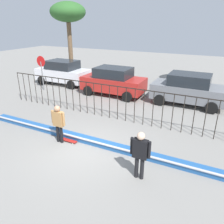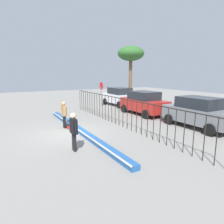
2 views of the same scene
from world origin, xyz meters
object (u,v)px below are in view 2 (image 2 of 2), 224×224
Objects in this scene: parked_car_white at (120,96)px; parked_car_red at (144,103)px; skateboard at (69,128)px; stop_sign at (101,91)px; parked_car_gray at (198,112)px; camera_operator at (74,128)px; skateboarder at (64,112)px; palm_tree_short at (131,55)px.

parked_car_red is at bearing -8.84° from parked_car_white.
parked_car_red is (-1.23, 6.75, 0.91)m from skateboard.
parked_car_white is at bearing 83.45° from stop_sign.
camera_operator is at bearing -88.42° from parked_car_gray.
parked_car_red reaches higher than skateboarder.
camera_operator is 0.27× the size of palm_tree_short.
camera_operator is at bearing -30.53° from skateboarder.
parked_car_white is at bearing 173.21° from parked_car_red.
palm_tree_short is at bearing 90.37° from stop_sign.
palm_tree_short reaches higher than stop_sign.
parked_car_white is 9.84m from parked_car_gray.
palm_tree_short is at bearing 157.97° from parked_car_red.
parked_car_gray is (3.69, 7.06, 0.91)m from skateboard.
camera_operator is at bearing -8.67° from skateboard.
parked_car_gray reaches higher than skateboard.
parked_car_white is (-9.65, 8.35, -0.03)m from camera_operator.
parked_car_white is at bearing -179.60° from parked_car_gray.
skateboarder is 2.07× the size of skateboard.
parked_car_white is 2.16m from stop_sign.
parked_car_white is at bearing 107.01° from skateboarder.
skateboarder is 8.29m from stop_sign.
parked_car_red is at bearing -23.65° from palm_tree_short.
skateboarder reaches higher than skateboard.
stop_sign is (-10.07, -1.63, 0.64)m from parked_car_gray.
parked_car_gray reaches higher than camera_operator.
parked_car_white and parked_car_gray have the same top height.
parked_car_white is 1.00× the size of parked_car_red.
parked_car_gray is at bearing -80.49° from camera_operator.
skateboarder is at bearing -56.46° from palm_tree_short.
skateboarder is at bearing 0.56° from camera_operator.
parked_car_red is at bearing 105.56° from skateboard.
parked_car_white is 4.61m from palm_tree_short.
parked_car_red is (4.90, -0.72, 0.00)m from parked_car_white.
palm_tree_short reaches higher than parked_car_red.
palm_tree_short is (-6.09, 9.19, 4.32)m from skateboarder.
skateboard is 12.24m from palm_tree_short.
palm_tree_short is at bearing 103.24° from skateboarder.
camera_operator reaches higher than skateboard.
skateboard is 0.13× the size of palm_tree_short.
skateboard is at bearing -114.77° from parked_car_gray.
camera_operator is at bearing -32.49° from stop_sign.
parked_car_gray is (4.93, 0.30, 0.00)m from parked_car_red.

